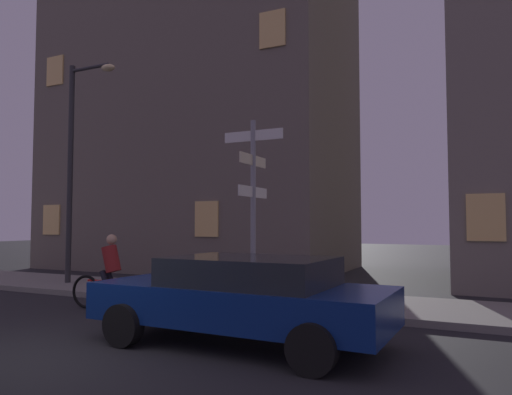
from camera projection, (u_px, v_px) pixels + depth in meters
The scene contains 6 objects.
sidewalk_kerb at pixel (225, 296), 11.71m from camera, with size 40.00×2.79×0.14m, color gray.
signpost at pixel (253, 193), 10.82m from camera, with size 1.47×1.43×4.06m.
street_lamp at pixel (76, 153), 13.89m from camera, with size 1.69×0.28×6.37m.
car_far_trailing at pixel (243, 296), 7.26m from camera, with size 4.69×2.15×1.33m.
cyclist at pixel (109, 275), 10.18m from camera, with size 1.82×0.36×1.61m.
building_left_block at pixel (201, 20), 20.69m from camera, with size 12.18×6.83×21.35m.
Camera 1 is at (5.79, -4.26, 1.84)m, focal length 33.48 mm.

